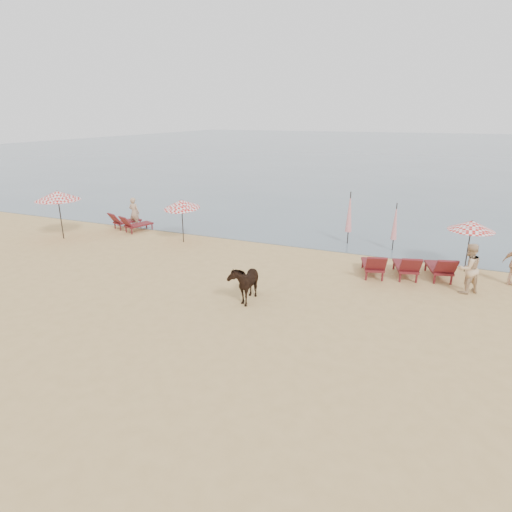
% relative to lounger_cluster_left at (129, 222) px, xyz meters
% --- Properties ---
extents(ground, '(120.00, 120.00, 0.00)m').
position_rel_lounger_cluster_left_xyz_m(ground, '(9.37, -9.51, -0.45)').
color(ground, tan).
rests_on(ground, ground).
extents(sea, '(160.00, 140.00, 0.06)m').
position_rel_lounger_cluster_left_xyz_m(sea, '(9.37, 70.49, -0.45)').
color(sea, '#51606B').
rests_on(sea, ground).
extents(lounger_cluster_left, '(2.26, 2.22, 0.64)m').
position_rel_lounger_cluster_left_xyz_m(lounger_cluster_left, '(0.00, 0.00, 0.00)').
color(lounger_cluster_left, maroon).
rests_on(lounger_cluster_left, ground).
extents(lounger_cluster_right, '(3.59, 2.66, 0.71)m').
position_rel_lounger_cluster_left_xyz_m(lounger_cluster_right, '(14.46, -1.72, 0.05)').
color(lounger_cluster_right, maroon).
rests_on(lounger_cluster_right, ground).
extents(umbrella_open_left_a, '(2.15, 2.15, 2.45)m').
position_rel_lounger_cluster_left_xyz_m(umbrella_open_left_a, '(-2.03, -2.67, 1.76)').
color(umbrella_open_left_a, black).
rests_on(umbrella_open_left_a, ground).
extents(umbrella_open_left_b, '(1.72, 1.76, 2.20)m').
position_rel_lounger_cluster_left_xyz_m(umbrella_open_left_b, '(3.93, -0.83, 1.46)').
color(umbrella_open_left_b, black).
rests_on(umbrella_open_left_b, ground).
extents(umbrella_open_right, '(1.73, 1.73, 2.11)m').
position_rel_lounger_cluster_left_xyz_m(umbrella_open_right, '(16.58, -0.02, 1.45)').
color(umbrella_open_right, black).
rests_on(umbrella_open_right, ground).
extents(umbrella_closed_left, '(0.31, 0.31, 2.56)m').
position_rel_lounger_cluster_left_xyz_m(umbrella_closed_left, '(11.47, 1.99, 1.13)').
color(umbrella_closed_left, black).
rests_on(umbrella_closed_left, ground).
extents(umbrella_closed_right, '(0.27, 0.27, 2.24)m').
position_rel_lounger_cluster_left_xyz_m(umbrella_closed_right, '(13.61, 1.71, 0.93)').
color(umbrella_closed_right, black).
rests_on(umbrella_closed_right, ground).
extents(cow, '(0.86, 1.64, 1.33)m').
position_rel_lounger_cluster_left_xyz_m(cow, '(9.57, -5.96, 0.22)').
color(cow, black).
rests_on(cow, ground).
extents(beachgoer_left, '(0.62, 0.41, 1.68)m').
position_rel_lounger_cluster_left_xyz_m(beachgoer_left, '(-0.10, 0.61, 0.40)').
color(beachgoer_left, tan).
rests_on(beachgoer_left, ground).
extents(beachgoer_right_a, '(1.11, 1.08, 1.81)m').
position_rel_lounger_cluster_left_xyz_m(beachgoer_right_a, '(16.51, -2.36, 0.46)').
color(beachgoer_right_a, tan).
rests_on(beachgoer_right_a, ground).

